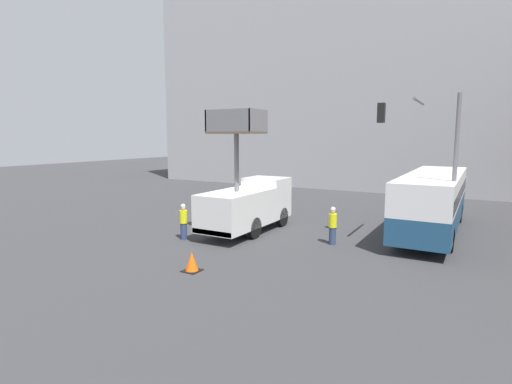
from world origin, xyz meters
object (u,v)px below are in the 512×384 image
(utility_truck, at_px, (248,202))
(city_bus, at_px, (433,198))
(traffic_light_pole, at_px, (429,147))
(road_worker_directing, at_px, (333,226))
(road_worker_near_truck, at_px, (184,222))
(traffic_cone_near_truck, at_px, (192,262))

(utility_truck, xyz_separation_m, city_bus, (8.53, 4.75, 0.26))
(city_bus, height_order, traffic_light_pole, traffic_light_pole)
(utility_truck, height_order, road_worker_directing, utility_truck)
(road_worker_near_truck, bearing_deg, utility_truck, -24.52)
(road_worker_near_truck, height_order, traffic_cone_near_truck, road_worker_near_truck)
(road_worker_near_truck, bearing_deg, traffic_light_pole, -59.43)
(utility_truck, xyz_separation_m, road_worker_near_truck, (-1.95, -2.92, -0.71))
(traffic_light_pole, height_order, road_worker_near_truck, traffic_light_pole)
(utility_truck, height_order, city_bus, utility_truck)
(city_bus, height_order, traffic_cone_near_truck, city_bus)
(road_worker_near_truck, bearing_deg, road_worker_directing, -58.73)
(road_worker_directing, bearing_deg, utility_truck, -111.51)
(road_worker_directing, bearing_deg, city_bus, 123.46)
(utility_truck, distance_m, road_worker_near_truck, 3.58)
(traffic_light_pole, relative_size, road_worker_directing, 3.82)
(city_bus, relative_size, road_worker_near_truck, 6.41)
(utility_truck, xyz_separation_m, road_worker_directing, (4.76, -0.19, -0.69))
(traffic_light_pole, distance_m, traffic_cone_near_truck, 11.34)
(road_worker_near_truck, bearing_deg, traffic_cone_near_truck, -127.47)
(city_bus, relative_size, road_worker_directing, 6.35)
(traffic_cone_near_truck, bearing_deg, road_worker_near_truck, 133.39)
(traffic_light_pole, distance_m, road_worker_near_truck, 11.91)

